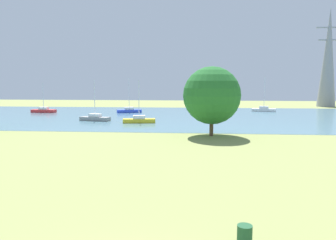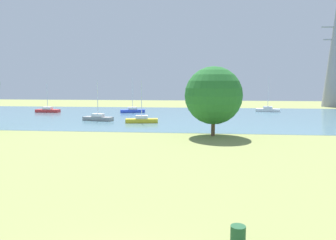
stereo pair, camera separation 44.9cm
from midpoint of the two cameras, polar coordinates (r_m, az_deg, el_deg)
The scene contains 10 objects.
ground_plane at distance 31.59m, azimuth 0.42°, elevation -4.49°, with size 160.00×160.00×0.00m, color #8C9351.
litter_bin at distance 13.14m, azimuth 12.07°, elevation -18.97°, with size 0.56×0.56×0.80m, color #1E512D.
water_surface at distance 59.27m, azimuth 2.59°, elevation 0.67°, with size 140.00×40.00×0.02m, color slate.
sailboat_blue at distance 66.51m, azimuth -6.91°, elevation 1.66°, with size 5.02×3.03×6.89m.
sailboat_red at distance 70.84m, azimuth -20.84°, elevation 1.56°, with size 4.87×1.75×5.98m.
sailboat_white at distance 71.39m, azimuth 16.03°, elevation 1.78°, with size 5.02×2.61×7.15m.
sailboat_gray at distance 53.33m, azimuth -12.71°, elevation 0.35°, with size 5.01×2.54×6.43m.
sailboat_yellow at distance 49.61m, azimuth -5.27°, elevation 0.03°, with size 4.98×2.27×6.32m.
tree_east_near at distance 37.40m, azimuth 7.24°, elevation 4.22°, with size 6.49×6.49×7.82m.
electricity_pylon at distance 92.15m, azimuth 25.79°, elevation 9.69°, with size 6.40×4.40×24.32m.
Camera 1 is at (2.26, -8.94, 6.02)m, focal length 35.32 mm.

